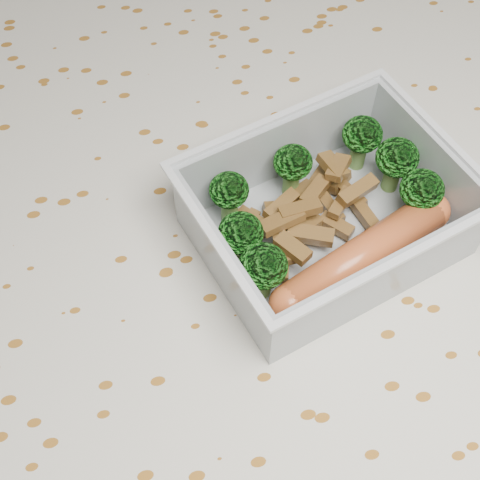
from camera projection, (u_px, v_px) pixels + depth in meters
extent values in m
cube|color=brown|center=(243.00, 273.00, 0.50)|extent=(1.40, 0.90, 0.04)
cube|color=silver|center=(243.00, 256.00, 0.48)|extent=(1.46, 0.96, 0.01)
cube|color=#B6BFC5|center=(324.00, 235.00, 0.48)|extent=(0.20, 0.18, 0.00)
cube|color=#B6BFC5|center=(280.00, 149.00, 0.49)|extent=(0.16, 0.05, 0.06)
cube|color=#B6BFC5|center=(384.00, 280.00, 0.43)|extent=(0.16, 0.05, 0.06)
cube|color=#B6BFC5|center=(425.00, 163.00, 0.48)|extent=(0.04, 0.12, 0.06)
cube|color=#B6BFC5|center=(222.00, 262.00, 0.43)|extent=(0.04, 0.12, 0.06)
cube|color=silver|center=(278.00, 117.00, 0.46)|extent=(0.17, 0.06, 0.00)
cube|color=silver|center=(398.00, 261.00, 0.40)|extent=(0.17, 0.06, 0.00)
cube|color=silver|center=(440.00, 133.00, 0.45)|extent=(0.04, 0.13, 0.00)
cube|color=silver|center=(214.00, 240.00, 0.41)|extent=(0.04, 0.13, 0.00)
cylinder|color=#608C3F|center=(229.00, 209.00, 0.48)|extent=(0.02, 0.02, 0.02)
ellipsoid|color=#26791E|center=(229.00, 190.00, 0.46)|extent=(0.03, 0.03, 0.02)
cylinder|color=#608C3F|center=(291.00, 182.00, 0.49)|extent=(0.02, 0.02, 0.02)
ellipsoid|color=#26791E|center=(293.00, 162.00, 0.47)|extent=(0.03, 0.03, 0.02)
cylinder|color=#608C3F|center=(358.00, 154.00, 0.50)|extent=(0.02, 0.02, 0.02)
ellipsoid|color=#26791E|center=(362.00, 134.00, 0.49)|extent=(0.03, 0.03, 0.03)
cylinder|color=#608C3F|center=(241.00, 251.00, 0.46)|extent=(0.02, 0.02, 0.02)
ellipsoid|color=#26791E|center=(241.00, 233.00, 0.44)|extent=(0.03, 0.03, 0.03)
cylinder|color=#608C3F|center=(391.00, 177.00, 0.49)|extent=(0.02, 0.02, 0.02)
ellipsoid|color=#26791E|center=(397.00, 158.00, 0.47)|extent=(0.03, 0.03, 0.03)
cylinder|color=#608C3F|center=(262.00, 283.00, 0.44)|extent=(0.02, 0.02, 0.02)
ellipsoid|color=#26791E|center=(263.00, 266.00, 0.43)|extent=(0.03, 0.03, 0.03)
cylinder|color=#608C3F|center=(415.00, 209.00, 0.48)|extent=(0.02, 0.02, 0.02)
ellipsoid|color=#26791E|center=(422.00, 189.00, 0.46)|extent=(0.03, 0.03, 0.03)
cube|color=brown|center=(249.00, 223.00, 0.47)|extent=(0.02, 0.02, 0.01)
cube|color=brown|center=(330.00, 208.00, 0.48)|extent=(0.02, 0.03, 0.01)
cube|color=brown|center=(274.00, 216.00, 0.48)|extent=(0.01, 0.02, 0.01)
cube|color=brown|center=(278.00, 253.00, 0.46)|extent=(0.03, 0.02, 0.01)
cube|color=brown|center=(250.00, 220.00, 0.48)|extent=(0.02, 0.02, 0.01)
cube|color=brown|center=(281.00, 205.00, 0.47)|extent=(0.03, 0.02, 0.01)
cube|color=brown|center=(300.00, 193.00, 0.49)|extent=(0.02, 0.02, 0.01)
cube|color=brown|center=(253.00, 228.00, 0.47)|extent=(0.02, 0.02, 0.01)
cube|color=brown|center=(341.00, 203.00, 0.47)|extent=(0.02, 0.03, 0.01)
cube|color=brown|center=(293.00, 248.00, 0.44)|extent=(0.02, 0.03, 0.01)
cube|color=brown|center=(365.00, 214.00, 0.48)|extent=(0.02, 0.03, 0.01)
cube|color=brown|center=(315.00, 192.00, 0.48)|extent=(0.03, 0.03, 0.01)
cube|color=brown|center=(358.00, 191.00, 0.47)|extent=(0.03, 0.02, 0.01)
cube|color=brown|center=(350.00, 193.00, 0.49)|extent=(0.02, 0.03, 0.01)
cube|color=brown|center=(338.00, 168.00, 0.48)|extent=(0.02, 0.03, 0.01)
cube|color=brown|center=(284.00, 249.00, 0.45)|extent=(0.01, 0.02, 0.01)
cube|color=brown|center=(296.00, 211.00, 0.48)|extent=(0.02, 0.03, 0.01)
cube|color=brown|center=(300.00, 210.00, 0.46)|extent=(0.03, 0.01, 0.01)
cube|color=brown|center=(311.00, 235.00, 0.46)|extent=(0.03, 0.02, 0.01)
cube|color=brown|center=(282.00, 221.00, 0.46)|extent=(0.03, 0.02, 0.01)
cube|color=brown|center=(336.00, 226.00, 0.47)|extent=(0.02, 0.03, 0.01)
cube|color=brown|center=(333.00, 166.00, 0.48)|extent=(0.02, 0.03, 0.01)
cube|color=brown|center=(281.00, 260.00, 0.46)|extent=(0.02, 0.03, 0.01)
cube|color=brown|center=(307.00, 227.00, 0.47)|extent=(0.03, 0.02, 0.01)
cube|color=brown|center=(339.00, 181.00, 0.50)|extent=(0.02, 0.02, 0.01)
cube|color=brown|center=(318.00, 183.00, 0.50)|extent=(0.03, 0.03, 0.01)
cylinder|color=#C2572A|center=(363.00, 256.00, 0.45)|extent=(0.13, 0.07, 0.03)
sphere|color=#C2572A|center=(430.00, 211.00, 0.47)|extent=(0.03, 0.03, 0.03)
sphere|color=#C2572A|center=(289.00, 305.00, 0.43)|extent=(0.03, 0.03, 0.03)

